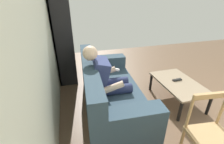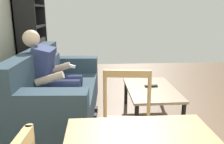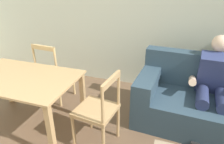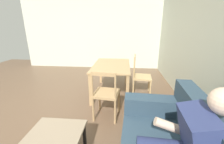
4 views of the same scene
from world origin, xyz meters
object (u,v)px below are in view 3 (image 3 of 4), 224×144
Objects in this scene: couch at (213,104)px; person_lounging at (214,84)px; dining_table at (21,84)px; dining_chair_near_wall at (54,73)px; dining_chair_facing_couch at (98,111)px.

couch is 0.27m from person_lounging.
person_lounging reaches higher than couch.
couch reaches higher than dining_table.
person_lounging is at bearing 19.62° from dining_table.
dining_chair_near_wall reaches higher than couch.
person_lounging is 1.28× the size of dining_chair_facing_couch.
person_lounging is 1.47m from dining_chair_facing_couch.
dining_chair_near_wall reaches higher than dining_chair_facing_couch.
dining_chair_near_wall is at bearing 90.22° from dining_table.
person_lounging reaches higher than dining_chair_near_wall.
person_lounging is at bearing 33.20° from dining_chair_facing_couch.
couch is 2.08× the size of dining_chair_near_wall.
couch is at bearing 18.64° from dining_table.
dining_chair_facing_couch is at bearing -34.23° from dining_chair_near_wall.
person_lounging is at bearing 148.83° from couch.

